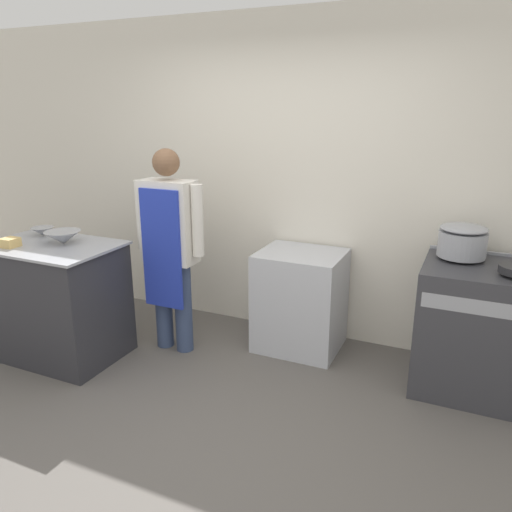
# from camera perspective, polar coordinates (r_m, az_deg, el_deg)

# --- Properties ---
(ground_plane) EXTENTS (14.00, 14.00, 0.00)m
(ground_plane) POSITION_cam_1_polar(r_m,az_deg,el_deg) (3.31, -8.19, -19.76)
(ground_plane) COLOR #5B5651
(wall_back) EXTENTS (8.00, 0.05, 2.70)m
(wall_back) POSITION_cam_1_polar(r_m,az_deg,el_deg) (4.29, 3.87, 8.63)
(wall_back) COLOR silver
(wall_back) RESTS_ON ground_plane
(prep_counter) EXTENTS (1.04, 0.70, 0.93)m
(prep_counter) POSITION_cam_1_polar(r_m,az_deg,el_deg) (4.31, -21.81, -4.74)
(prep_counter) COLOR #2D2D33
(prep_counter) RESTS_ON ground_plane
(stove) EXTENTS (0.83, 0.70, 0.94)m
(stove) POSITION_cam_1_polar(r_m,az_deg,el_deg) (3.86, 24.21, -7.64)
(stove) COLOR #38383D
(stove) RESTS_ON ground_plane
(fridge_unit) EXTENTS (0.67, 0.57, 0.83)m
(fridge_unit) POSITION_cam_1_polar(r_m,az_deg,el_deg) (4.15, 5.04, -5.09)
(fridge_unit) COLOR silver
(fridge_unit) RESTS_ON ground_plane
(person_cook) EXTENTS (0.61, 0.24, 1.65)m
(person_cook) POSITION_cam_1_polar(r_m,az_deg,el_deg) (4.01, -9.86, 1.71)
(person_cook) COLOR #38476B
(person_cook) RESTS_ON ground_plane
(mixing_bowl) EXTENTS (0.28, 0.28, 0.10)m
(mixing_bowl) POSITION_cam_1_polar(r_m,az_deg,el_deg) (4.14, -21.19, 1.99)
(mixing_bowl) COLOR #9EA0A8
(mixing_bowl) RESTS_ON prep_counter
(small_bowl) EXTENTS (0.18, 0.18, 0.07)m
(small_bowl) POSITION_cam_1_polar(r_m,az_deg,el_deg) (4.47, -23.20, 2.59)
(small_bowl) COLOR #9EA0A8
(small_bowl) RESTS_ON prep_counter
(plastic_tub) EXTENTS (0.12, 0.12, 0.07)m
(plastic_tub) POSITION_cam_1_polar(r_m,az_deg,el_deg) (4.22, -26.29, 1.40)
(plastic_tub) COLOR #D8B266
(plastic_tub) RESTS_ON prep_counter
(stock_pot) EXTENTS (0.33, 0.33, 0.23)m
(stock_pot) POSITION_cam_1_polar(r_m,az_deg,el_deg) (3.79, 22.53, 1.66)
(stock_pot) COLOR #9EA0A8
(stock_pot) RESTS_ON stove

